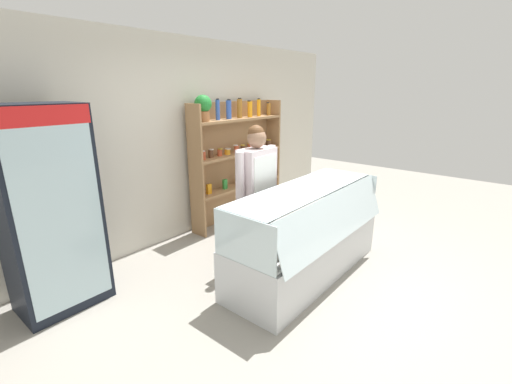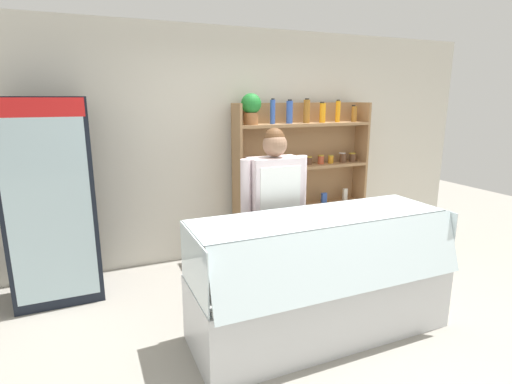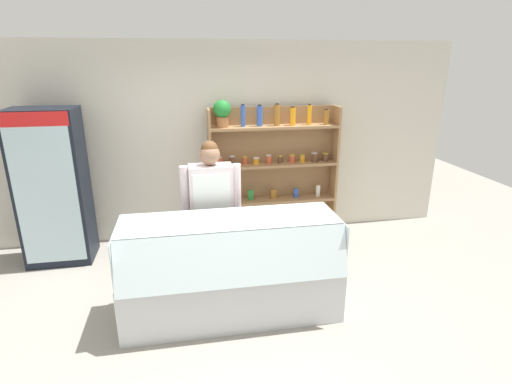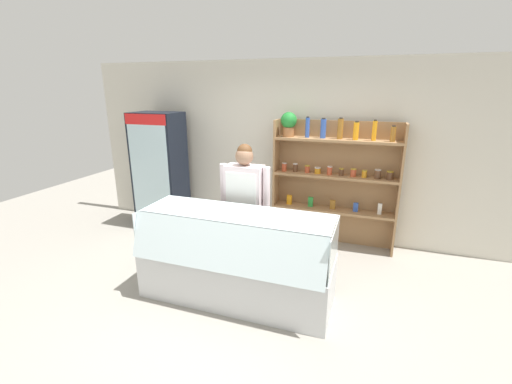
{
  "view_description": "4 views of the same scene",
  "coord_description": "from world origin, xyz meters",
  "px_view_note": "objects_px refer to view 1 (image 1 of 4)",
  "views": [
    {
      "loc": [
        -3.11,
        -1.79,
        2.04
      ],
      "look_at": [
        -0.27,
        0.54,
        0.92
      ],
      "focal_mm": 24.0,
      "sensor_mm": 36.0,
      "label": 1
    },
    {
      "loc": [
        -1.72,
        -2.53,
        1.91
      ],
      "look_at": [
        -0.37,
        0.6,
        1.1
      ],
      "focal_mm": 28.0,
      "sensor_mm": 36.0,
      "label": 2
    },
    {
      "loc": [
        -0.43,
        -3.47,
        2.45
      ],
      "look_at": [
        0.28,
        0.43,
        1.13
      ],
      "focal_mm": 28.0,
      "sensor_mm": 36.0,
      "label": 3
    },
    {
      "loc": [
        1.29,
        -3.13,
        2.29
      ],
      "look_at": [
        -0.05,
        0.67,
        1.06
      ],
      "focal_mm": 24.0,
      "sensor_mm": 36.0,
      "label": 4
    }
  ],
  "objects_px": {
    "drinks_fridge": "(49,211)",
    "deli_display_case": "(305,248)",
    "shelving_unit": "(234,153)",
    "shop_clerk": "(257,184)"
  },
  "relations": [
    {
      "from": "shelving_unit",
      "to": "deli_display_case",
      "type": "distance_m",
      "value": 2.09
    },
    {
      "from": "shelving_unit",
      "to": "shop_clerk",
      "type": "relative_size",
      "value": 1.18
    },
    {
      "from": "drinks_fridge",
      "to": "deli_display_case",
      "type": "distance_m",
      "value": 2.6
    },
    {
      "from": "deli_display_case",
      "to": "shop_clerk",
      "type": "bearing_deg",
      "value": 101.81
    },
    {
      "from": "drinks_fridge",
      "to": "shelving_unit",
      "type": "xyz_separation_m",
      "value": [
        2.76,
        0.25,
        0.12
      ]
    },
    {
      "from": "shelving_unit",
      "to": "drinks_fridge",
      "type": "bearing_deg",
      "value": -174.75
    },
    {
      "from": "drinks_fridge",
      "to": "deli_display_case",
      "type": "xyz_separation_m",
      "value": [
        1.99,
        -1.54,
        -0.65
      ]
    },
    {
      "from": "shelving_unit",
      "to": "shop_clerk",
      "type": "distance_m",
      "value": 1.49
    },
    {
      "from": "shelving_unit",
      "to": "shop_clerk",
      "type": "height_order",
      "value": "shelving_unit"
    },
    {
      "from": "shelving_unit",
      "to": "deli_display_case",
      "type": "height_order",
      "value": "shelving_unit"
    }
  ]
}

